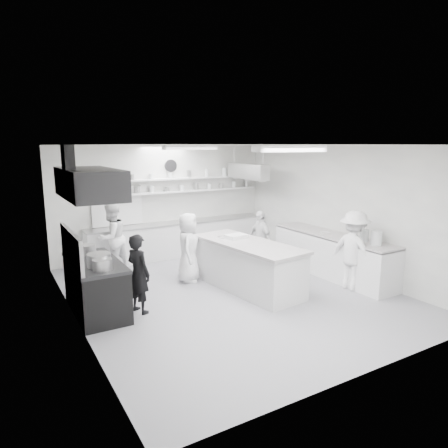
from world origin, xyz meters
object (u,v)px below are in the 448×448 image
cook_back (112,238)px  right_counter (332,256)px  back_counter (179,239)px  stove (96,288)px  prep_island (247,266)px  cook_stove (138,274)px

cook_back → right_counter: bearing=117.6°
back_counter → cook_back: (-2.00, -0.57, 0.38)m
stove → cook_back: 2.44m
prep_island → right_counter: bearing=-13.5°
right_counter → back_counter: bearing=124.7°
stove → cook_stove: 0.83m
right_counter → prep_island: bearing=173.4°
cook_stove → cook_back: 2.65m
right_counter → cook_back: 5.20m
stove → right_counter: (5.25, -0.60, 0.02)m
right_counter → prep_island: (-2.19, 0.25, 0.01)m
stove → cook_stove: bearing=-31.7°
prep_island → cook_back: (-2.16, 2.58, 0.36)m
right_counter → prep_island: prep_island is taller
cook_stove → prep_island: bearing=-109.4°
stove → cook_back: size_ratio=1.07×
back_counter → right_counter: size_ratio=1.52×
right_counter → cook_stove: (-4.58, 0.19, 0.26)m
back_counter → cook_back: bearing=-164.0°
prep_island → cook_back: bearing=123.0°
back_counter → prep_island: size_ratio=1.94×
back_counter → right_counter: 4.13m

